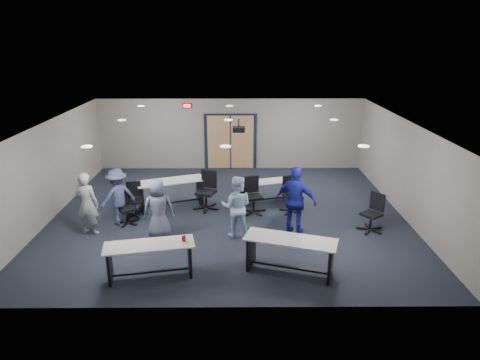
{
  "coord_description": "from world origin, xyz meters",
  "views": [
    {
      "loc": [
        0.25,
        -11.47,
        4.97
      ],
      "look_at": [
        0.33,
        -0.3,
        1.15
      ],
      "focal_mm": 32.0,
      "sensor_mm": 36.0,
      "label": 1
    }
  ],
  "objects_px": {
    "chair_loose_right": "(372,213)",
    "chair_back_d": "(293,195)",
    "table_front_right": "(290,249)",
    "chair_loose_left": "(127,208)",
    "table_back_right": "(265,188)",
    "table_back_left": "(171,189)",
    "person_back": "(118,197)",
    "person_lightblue": "(237,207)",
    "chair_back_b": "(206,191)",
    "person_plaid": "(158,209)",
    "chair_back_c": "(254,196)",
    "person_gray": "(87,204)",
    "person_navy": "(296,201)",
    "chair_back_a": "(135,200)",
    "table_front_left": "(150,254)"
  },
  "relations": [
    {
      "from": "chair_back_a",
      "to": "table_back_left",
      "type": "bearing_deg",
      "value": 25.85
    },
    {
      "from": "chair_back_a",
      "to": "chair_back_d",
      "type": "relative_size",
      "value": 0.92
    },
    {
      "from": "person_navy",
      "to": "chair_loose_right",
      "type": "bearing_deg",
      "value": -150.86
    },
    {
      "from": "table_back_left",
      "to": "person_back",
      "type": "bearing_deg",
      "value": -155.3
    },
    {
      "from": "table_front_left",
      "to": "person_back",
      "type": "relative_size",
      "value": 1.25
    },
    {
      "from": "person_gray",
      "to": "chair_back_c",
      "type": "bearing_deg",
      "value": -150.07
    },
    {
      "from": "table_front_left",
      "to": "table_front_right",
      "type": "xyz_separation_m",
      "value": [
        3.0,
        0.15,
        0.02
      ]
    },
    {
      "from": "table_back_right",
      "to": "chair_back_b",
      "type": "distance_m",
      "value": 1.87
    },
    {
      "from": "chair_back_c",
      "to": "person_plaid",
      "type": "bearing_deg",
      "value": -163.41
    },
    {
      "from": "table_front_left",
      "to": "person_lightblue",
      "type": "xyz_separation_m",
      "value": [
        1.84,
        1.94,
        0.29
      ]
    },
    {
      "from": "person_lightblue",
      "to": "table_front_left",
      "type": "bearing_deg",
      "value": 52.37
    },
    {
      "from": "table_back_right",
      "to": "chair_loose_right",
      "type": "relative_size",
      "value": 1.73
    },
    {
      "from": "table_back_right",
      "to": "chair_back_c",
      "type": "bearing_deg",
      "value": -129.84
    },
    {
      "from": "chair_back_b",
      "to": "person_lightblue",
      "type": "relative_size",
      "value": 0.7
    },
    {
      "from": "chair_loose_right",
      "to": "chair_back_d",
      "type": "bearing_deg",
      "value": -161.74
    },
    {
      "from": "chair_back_b",
      "to": "chair_loose_right",
      "type": "height_order",
      "value": "chair_back_b"
    },
    {
      "from": "person_lightblue",
      "to": "chair_loose_left",
      "type": "bearing_deg",
      "value": -8.81
    },
    {
      "from": "table_front_left",
      "to": "chair_back_d",
      "type": "xyz_separation_m",
      "value": [
        3.47,
        3.5,
        0.01
      ]
    },
    {
      "from": "chair_back_c",
      "to": "person_gray",
      "type": "height_order",
      "value": "person_gray"
    },
    {
      "from": "table_back_right",
      "to": "chair_loose_right",
      "type": "xyz_separation_m",
      "value": [
        2.68,
        -2.08,
        0.04
      ]
    },
    {
      "from": "table_front_right",
      "to": "table_back_right",
      "type": "bearing_deg",
      "value": 112.15
    },
    {
      "from": "table_front_right",
      "to": "chair_loose_left",
      "type": "bearing_deg",
      "value": 166.5
    },
    {
      "from": "table_front_right",
      "to": "chair_loose_right",
      "type": "distance_m",
      "value": 3.17
    },
    {
      "from": "table_front_right",
      "to": "person_plaid",
      "type": "relative_size",
      "value": 1.32
    },
    {
      "from": "table_back_left",
      "to": "person_plaid",
      "type": "xyz_separation_m",
      "value": [
        0.01,
        -2.13,
        0.23
      ]
    },
    {
      "from": "chair_back_a",
      "to": "person_navy",
      "type": "distance_m",
      "value": 4.61
    },
    {
      "from": "table_back_left",
      "to": "chair_back_b",
      "type": "xyz_separation_m",
      "value": [
        1.07,
        -0.26,
        0.02
      ]
    },
    {
      "from": "table_back_right",
      "to": "chair_back_a",
      "type": "height_order",
      "value": "chair_back_a"
    },
    {
      "from": "chair_loose_right",
      "to": "person_navy",
      "type": "height_order",
      "value": "person_navy"
    },
    {
      "from": "chair_back_a",
      "to": "person_navy",
      "type": "bearing_deg",
      "value": -27.61
    },
    {
      "from": "table_front_right",
      "to": "person_lightblue",
      "type": "xyz_separation_m",
      "value": [
        -1.16,
        1.78,
        0.27
      ]
    },
    {
      "from": "chair_back_b",
      "to": "person_plaid",
      "type": "bearing_deg",
      "value": -98.01
    },
    {
      "from": "chair_back_c",
      "to": "person_lightblue",
      "type": "distance_m",
      "value": 1.64
    },
    {
      "from": "chair_loose_left",
      "to": "person_back",
      "type": "distance_m",
      "value": 0.39
    },
    {
      "from": "person_lightblue",
      "to": "table_back_left",
      "type": "bearing_deg",
      "value": -40.29
    },
    {
      "from": "chair_back_b",
      "to": "person_navy",
      "type": "relative_size",
      "value": 0.63
    },
    {
      "from": "table_front_left",
      "to": "chair_loose_left",
      "type": "distance_m",
      "value": 2.97
    },
    {
      "from": "table_front_right",
      "to": "chair_back_a",
      "type": "distance_m",
      "value": 5.12
    },
    {
      "from": "chair_back_b",
      "to": "person_lightblue",
      "type": "distance_m",
      "value": 2.04
    },
    {
      "from": "table_front_right",
      "to": "table_back_right",
      "type": "distance_m",
      "value": 4.16
    },
    {
      "from": "chair_back_d",
      "to": "person_gray",
      "type": "height_order",
      "value": "person_gray"
    },
    {
      "from": "chair_loose_left",
      "to": "table_front_left",
      "type": "bearing_deg",
      "value": -105.01
    },
    {
      "from": "chair_back_c",
      "to": "chair_loose_right",
      "type": "xyz_separation_m",
      "value": [
        3.06,
        -1.25,
        -0.02
      ]
    },
    {
      "from": "table_back_left",
      "to": "person_lightblue",
      "type": "height_order",
      "value": "person_lightblue"
    },
    {
      "from": "table_back_right",
      "to": "person_gray",
      "type": "height_order",
      "value": "person_gray"
    },
    {
      "from": "chair_back_d",
      "to": "table_back_right",
      "type": "bearing_deg",
      "value": 113.96
    },
    {
      "from": "person_back",
      "to": "table_back_left",
      "type": "bearing_deg",
      "value": -174.04
    },
    {
      "from": "person_navy",
      "to": "chair_back_d",
      "type": "bearing_deg",
      "value": -69.75
    },
    {
      "from": "chair_back_b",
      "to": "person_plaid",
      "type": "height_order",
      "value": "person_plaid"
    },
    {
      "from": "chair_back_d",
      "to": "person_lightblue",
      "type": "bearing_deg",
      "value": -155.62
    }
  ]
}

